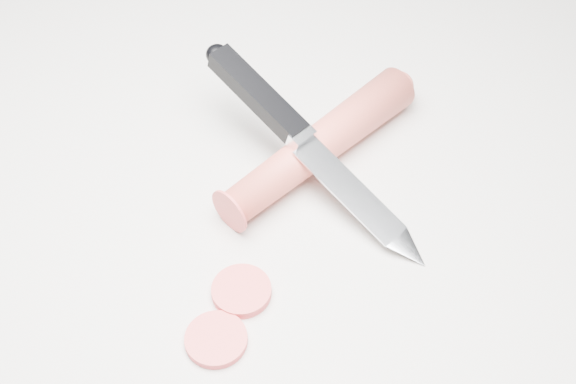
# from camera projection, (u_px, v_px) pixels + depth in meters

# --- Properties ---
(ground) EXTENTS (2.40, 2.40, 0.00)m
(ground) POSITION_uv_depth(u_px,v_px,m) (303.00, 281.00, 0.56)
(ground) COLOR beige
(ground) RESTS_ON ground
(carrot) EXTENTS (0.14, 0.16, 0.03)m
(carrot) POSITION_uv_depth(u_px,v_px,m) (319.00, 145.00, 0.62)
(carrot) COLOR #D74A3C
(carrot) RESTS_ON ground
(carrot_slice_0) EXTENTS (0.04, 0.04, 0.01)m
(carrot_slice_0) POSITION_uv_depth(u_px,v_px,m) (241.00, 291.00, 0.55)
(carrot_slice_0) COLOR #E3403F
(carrot_slice_0) RESTS_ON ground
(carrot_slice_1) EXTENTS (0.04, 0.04, 0.01)m
(carrot_slice_1) POSITION_uv_depth(u_px,v_px,m) (216.00, 339.00, 0.53)
(carrot_slice_1) COLOR #E3403F
(carrot_slice_1) RESTS_ON ground
(kitchen_knife) EXTENTS (0.19, 0.17, 0.07)m
(kitchen_knife) POSITION_uv_depth(u_px,v_px,m) (314.00, 147.00, 0.59)
(kitchen_knife) COLOR silver
(kitchen_knife) RESTS_ON ground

